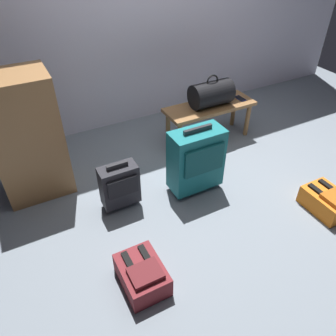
{
  "coord_description": "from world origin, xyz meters",
  "views": [
    {
      "loc": [
        -1.49,
        -1.87,
        2.04
      ],
      "look_at": [
        -0.41,
        0.17,
        0.25
      ],
      "focal_mm": 35.15,
      "sensor_mm": 36.0,
      "label": 1
    }
  ],
  "objects_px": {
    "suitcase_upright_teal": "(196,159)",
    "backpack_maroon": "(142,275)",
    "duffel_bag_black": "(211,94)",
    "cell_phone": "(240,98)",
    "bench": "(210,111)",
    "backpack_orange": "(327,201)",
    "side_cabinet": "(27,138)",
    "suitcase_small_charcoal": "(120,185)"
  },
  "relations": [
    {
      "from": "bench",
      "to": "backpack_maroon",
      "type": "relative_size",
      "value": 2.63
    },
    {
      "from": "side_cabinet",
      "to": "suitcase_upright_teal",
      "type": "bearing_deg",
      "value": -28.34
    },
    {
      "from": "cell_phone",
      "to": "side_cabinet",
      "type": "relative_size",
      "value": 0.13
    },
    {
      "from": "bench",
      "to": "backpack_maroon",
      "type": "bearing_deg",
      "value": -136.33
    },
    {
      "from": "duffel_bag_black",
      "to": "side_cabinet",
      "type": "xyz_separation_m",
      "value": [
        -1.85,
        0.01,
        -0.0
      ]
    },
    {
      "from": "cell_phone",
      "to": "suitcase_upright_teal",
      "type": "distance_m",
      "value": 1.16
    },
    {
      "from": "cell_phone",
      "to": "duffel_bag_black",
      "type": "bearing_deg",
      "value": 176.01
    },
    {
      "from": "backpack_maroon",
      "to": "side_cabinet",
      "type": "relative_size",
      "value": 0.35
    },
    {
      "from": "backpack_orange",
      "to": "side_cabinet",
      "type": "xyz_separation_m",
      "value": [
        -2.12,
        1.44,
        0.46
      ]
    },
    {
      "from": "bench",
      "to": "suitcase_small_charcoal",
      "type": "height_order",
      "value": "suitcase_small_charcoal"
    },
    {
      "from": "bench",
      "to": "side_cabinet",
      "type": "xyz_separation_m",
      "value": [
        -1.85,
        0.01,
        0.2
      ]
    },
    {
      "from": "backpack_maroon",
      "to": "duffel_bag_black",
      "type": "bearing_deg",
      "value": 43.61
    },
    {
      "from": "suitcase_small_charcoal",
      "to": "backpack_orange",
      "type": "relative_size",
      "value": 1.21
    },
    {
      "from": "cell_phone",
      "to": "side_cabinet",
      "type": "bearing_deg",
      "value": 179.05
    },
    {
      "from": "backpack_orange",
      "to": "duffel_bag_black",
      "type": "bearing_deg",
      "value": 100.79
    },
    {
      "from": "cell_phone",
      "to": "backpack_maroon",
      "type": "distance_m",
      "value": 2.27
    },
    {
      "from": "suitcase_upright_teal",
      "to": "backpack_maroon",
      "type": "distance_m",
      "value": 1.11
    },
    {
      "from": "suitcase_small_charcoal",
      "to": "side_cabinet",
      "type": "relative_size",
      "value": 0.42
    },
    {
      "from": "duffel_bag_black",
      "to": "side_cabinet",
      "type": "relative_size",
      "value": 0.4
    },
    {
      "from": "cell_phone",
      "to": "backpack_orange",
      "type": "xyz_separation_m",
      "value": [
        -0.11,
        -1.4,
        -0.33
      ]
    },
    {
      "from": "cell_phone",
      "to": "suitcase_small_charcoal",
      "type": "relative_size",
      "value": 0.31
    },
    {
      "from": "suitcase_small_charcoal",
      "to": "side_cabinet",
      "type": "distance_m",
      "value": 0.88
    },
    {
      "from": "side_cabinet",
      "to": "backpack_orange",
      "type": "bearing_deg",
      "value": -34.18
    },
    {
      "from": "duffel_bag_black",
      "to": "suitcase_small_charcoal",
      "type": "relative_size",
      "value": 0.96
    },
    {
      "from": "suitcase_upright_teal",
      "to": "suitcase_small_charcoal",
      "type": "xyz_separation_m",
      "value": [
        -0.69,
        0.1,
        -0.1
      ]
    },
    {
      "from": "duffel_bag_black",
      "to": "cell_phone",
      "type": "height_order",
      "value": "duffel_bag_black"
    },
    {
      "from": "suitcase_upright_teal",
      "to": "backpack_maroon",
      "type": "height_order",
      "value": "suitcase_upright_teal"
    },
    {
      "from": "backpack_orange",
      "to": "backpack_maroon",
      "type": "bearing_deg",
      "value": 177.52
    },
    {
      "from": "side_cabinet",
      "to": "duffel_bag_black",
      "type": "bearing_deg",
      "value": -0.33
    },
    {
      "from": "backpack_orange",
      "to": "side_cabinet",
      "type": "distance_m",
      "value": 2.61
    },
    {
      "from": "bench",
      "to": "backpack_maroon",
      "type": "distance_m",
      "value": 1.98
    },
    {
      "from": "suitcase_small_charcoal",
      "to": "backpack_orange",
      "type": "xyz_separation_m",
      "value": [
        1.55,
        -0.86,
        -0.15
      ]
    },
    {
      "from": "bench",
      "to": "side_cabinet",
      "type": "bearing_deg",
      "value": 179.67
    },
    {
      "from": "duffel_bag_black",
      "to": "side_cabinet",
      "type": "bearing_deg",
      "value": 179.67
    },
    {
      "from": "suitcase_upright_teal",
      "to": "side_cabinet",
      "type": "bearing_deg",
      "value": 151.66
    },
    {
      "from": "backpack_orange",
      "to": "suitcase_upright_teal",
      "type": "bearing_deg",
      "value": 138.5
    },
    {
      "from": "suitcase_upright_teal",
      "to": "suitcase_small_charcoal",
      "type": "height_order",
      "value": "suitcase_upright_teal"
    },
    {
      "from": "backpack_orange",
      "to": "side_cabinet",
      "type": "relative_size",
      "value": 0.35
    },
    {
      "from": "suitcase_upright_teal",
      "to": "side_cabinet",
      "type": "xyz_separation_m",
      "value": [
        -1.26,
        0.68,
        0.21
      ]
    },
    {
      "from": "duffel_bag_black",
      "to": "backpack_maroon",
      "type": "relative_size",
      "value": 1.16
    },
    {
      "from": "bench",
      "to": "backpack_orange",
      "type": "distance_m",
      "value": 1.48
    },
    {
      "from": "backpack_orange",
      "to": "suitcase_small_charcoal",
      "type": "bearing_deg",
      "value": 150.91
    }
  ]
}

